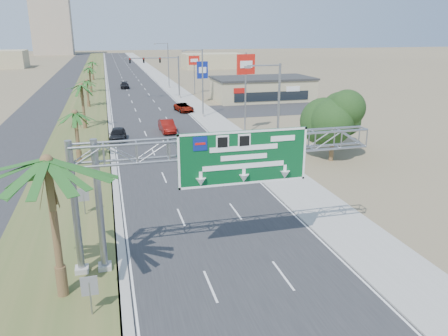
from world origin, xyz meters
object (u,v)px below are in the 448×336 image
car_far (125,85)px  pole_sign_red_near (246,70)px  sign_gantry (214,157)px  palm_near (47,162)px  pole_sign_blue (202,72)px  signal_mast (168,73)px  car_right_lane (184,107)px  car_left_lane (118,135)px  store_building (262,89)px  car_mid_lane (167,126)px  pole_sign_red_far (194,63)px

car_far → pole_sign_red_near: pole_sign_red_near is taller
sign_gantry → palm_near: (-8.14, -1.93, 0.87)m
pole_sign_blue → pole_sign_red_near: bearing=-90.6°
signal_mast → pole_sign_blue: bearing=-48.5°
car_right_lane → car_far: bearing=95.3°
car_left_lane → pole_sign_red_near: size_ratio=0.46×
sign_gantry → pole_sign_red_near: size_ratio=1.67×
palm_near → pole_sign_red_near: pole_sign_red_near is taller
sign_gantry → store_building: size_ratio=0.93×
palm_near → pole_sign_red_near: size_ratio=0.83×
sign_gantry → pole_sign_blue: bearing=78.3°
car_right_lane → car_far: size_ratio=1.04×
palm_near → car_right_lane: palm_near is taller
car_far → palm_near: bearing=-93.8°
palm_near → pole_sign_blue: size_ratio=1.11×
sign_gantry → car_mid_lane: bearing=86.8°
sign_gantry → signal_mast: size_ratio=1.63×
car_right_lane → car_mid_lane: bearing=-116.1°
car_right_lane → sign_gantry: bearing=-105.9°
car_mid_lane → car_far: (-3.13, 47.27, -0.12)m
signal_mast → car_right_lane: signal_mast is taller
store_building → car_far: bearing=134.8°
signal_mast → car_far: 20.37m
car_left_lane → car_far: bearing=91.3°
signal_mast → pole_sign_blue: (5.33, -6.03, 0.69)m
car_mid_lane → sign_gantry: bearing=-95.3°
pole_sign_red_near → pole_sign_red_far: bearing=88.4°
signal_mast → pole_sign_red_near: (5.07, -32.27, 3.13)m
pole_sign_blue → palm_near: bearing=-108.8°
car_mid_lane → car_far: bearing=91.8°
car_right_lane → pole_sign_red_far: (5.76, 19.75, 5.55)m
car_mid_lane → car_far: size_ratio=1.03×
signal_mast → sign_gantry: bearing=-95.7°
palm_near → car_right_lane: 52.00m
car_left_lane → pole_sign_red_near: bearing=4.1°
palm_near → car_mid_lane: bearing=74.1°
car_left_lane → sign_gantry: bearing=-76.6°
car_far → pole_sign_red_far: (13.58, -13.21, 5.55)m
car_far → car_left_lane: bearing=-92.6°
sign_gantry → car_right_lane: bearing=82.1°
signal_mast → car_right_lane: bearing=-88.7°
pole_sign_red_far → pole_sign_blue: bearing=-93.8°
sign_gantry → car_right_lane: size_ratio=3.45×
car_right_lane → pole_sign_blue: 10.97m
sign_gantry → pole_sign_red_near: pole_sign_red_near is taller
pole_sign_blue → sign_gantry: bearing=-101.7°
pole_sign_blue → pole_sign_red_far: (0.75, 11.29, 0.68)m
palm_near → sign_gantry: bearing=13.3°
palm_near → car_far: palm_near is taller
signal_mast → car_mid_lane: signal_mast is taller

